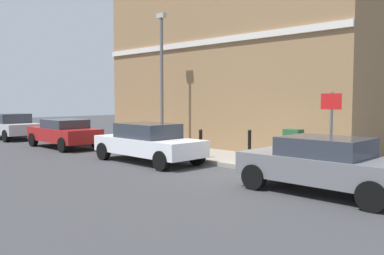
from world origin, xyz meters
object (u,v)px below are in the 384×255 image
object	(u,v)px
car_grey	(324,164)
street_sign	(331,121)
car_silver	(11,126)
utility_cabinet	(293,148)
car_red	(64,133)
lamppost	(162,74)
car_white	(148,142)
bollard_near_cabinet	(249,143)
bollard_far_kerb	(201,143)

from	to	relation	value
car_grey	street_sign	bearing A→B (deg)	-69.44
car_silver	utility_cabinet	distance (m)	16.69
car_red	lamppost	bearing A→B (deg)	-149.66
car_grey	car_white	size ratio (longest dim) A/B	0.91
street_sign	lamppost	xyz separation A→B (m)	(0.89, 8.05, 1.64)
car_silver	bollard_near_cabinet	size ratio (longest dim) A/B	4.06
car_red	car_silver	size ratio (longest dim) A/B	0.99
utility_cabinet	lamppost	xyz separation A→B (m)	(0.01, 6.38, 2.62)
car_red	street_sign	distance (m)	12.36
car_red	utility_cabinet	distance (m)	10.81
bollard_far_kerb	car_white	bearing A→B (deg)	135.37
car_grey	car_white	distance (m)	6.72
car_white	bollard_far_kerb	distance (m)	1.88
car_silver	utility_cabinet	world-z (taller)	car_silver
car_silver	bollard_far_kerb	xyz separation A→B (m)	(1.41, -13.38, -0.03)
street_sign	bollard_far_kerb	bearing A→B (deg)	91.24
car_red	utility_cabinet	size ratio (longest dim) A/B	3.61
car_white	lamppost	size ratio (longest dim) A/B	0.77
car_silver	lamppost	bearing A→B (deg)	-166.08
car_red	utility_cabinet	bearing A→B (deg)	-166.45
car_red	lamppost	distance (m)	5.45
car_red	car_silver	bearing A→B (deg)	1.81
car_grey	car_red	distance (m)	12.81
car_grey	bollard_near_cabinet	world-z (taller)	car_grey
car_red	bollard_far_kerb	bearing A→B (deg)	-168.63
bollard_far_kerb	bollard_near_cabinet	bearing A→B (deg)	-51.14
car_white	street_sign	size ratio (longest dim) A/B	1.92
bollard_near_cabinet	car_red	bearing A→B (deg)	105.46
utility_cabinet	car_red	bearing A→B (deg)	102.41
car_grey	car_red	world-z (taller)	car_grey
car_white	bollard_near_cabinet	distance (m)	3.60
utility_cabinet	bollard_far_kerb	size ratio (longest dim) A/B	1.11
lamppost	car_grey	bearing A→B (deg)	-105.57
car_grey	car_red	bearing A→B (deg)	-0.63
car_red	car_white	bearing A→B (deg)	-178.84
utility_cabinet	lamppost	world-z (taller)	lamppost
bollard_near_cabinet	street_sign	xyz separation A→B (m)	(-0.98, -3.47, 0.96)
car_white	car_red	world-z (taller)	car_white
street_sign	lamppost	size ratio (longest dim) A/B	0.40
car_grey	utility_cabinet	xyz separation A→B (m)	(2.39, 2.25, -0.04)
car_white	car_silver	xyz separation A→B (m)	(-0.07, 12.06, 0.01)
bollard_far_kerb	car_grey	bearing A→B (deg)	-104.60
car_silver	lamppost	size ratio (longest dim) A/B	0.74
utility_cabinet	street_sign	xyz separation A→B (m)	(-0.88, -1.68, 0.98)
bollard_far_kerb	utility_cabinet	bearing A→B (deg)	-72.58
car_silver	street_sign	size ratio (longest dim) A/B	1.83
car_grey	street_sign	xyz separation A→B (m)	(1.51, 0.58, 0.94)
car_white	car_silver	distance (m)	12.06
car_grey	bollard_near_cabinet	distance (m)	4.75
car_grey	car_red	xyz separation A→B (m)	(0.07, 12.81, -0.01)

